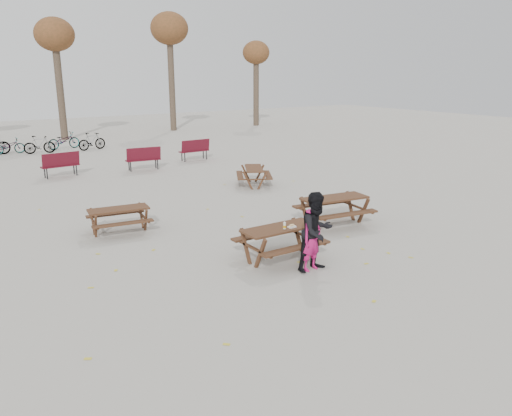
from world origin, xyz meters
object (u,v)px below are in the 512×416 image
adult (317,232)px  picnic_table_far (254,177)px  child (312,240)px  picnic_table_north (119,220)px  picnic_table_east (334,211)px  soda_bottle (284,226)px  main_picnic_table (280,235)px  food_tray (292,227)px

adult → picnic_table_far: (3.50, 7.76, -0.53)m
child → picnic_table_north: bearing=110.8°
picnic_table_east → picnic_table_north: bearing=161.1°
soda_bottle → picnic_table_far: (3.77, 6.96, -0.50)m
child → main_picnic_table: bearing=94.5°
food_tray → picnic_table_north: size_ratio=0.11×
main_picnic_table → food_tray: bearing=-40.9°
soda_bottle → adult: (0.27, -0.80, 0.03)m
adult → picnic_table_far: size_ratio=1.09×
child → soda_bottle: bearing=97.2°
child → food_tray: bearing=81.7°
food_tray → picnic_table_east: size_ratio=0.10×
soda_bottle → picnic_table_north: (-2.43, 4.16, -0.51)m
adult → picnic_table_north: 5.67m
food_tray → picnic_table_far: food_tray is taller
food_tray → picnic_table_far: (3.57, 6.97, -0.45)m
adult → picnic_table_east: bearing=38.4°
food_tray → child: child is taller
main_picnic_table → picnic_table_north: 4.69m
soda_bottle → picnic_table_north: bearing=120.3°
picnic_table_far → picnic_table_east: bearing=-159.7°
child → picnic_table_far: (3.58, 7.69, -0.34)m
picnic_table_north → food_tray: bearing=-50.2°
picnic_table_north → picnic_table_far: 6.80m
child → picnic_table_north: (-2.62, 4.89, -0.35)m
soda_bottle → child: bearing=-75.5°
main_picnic_table → food_tray: 0.34m
soda_bottle → adult: adult is taller
food_tray → soda_bottle: 0.21m
child → adult: adult is taller
child → picnic_table_east: (2.67, 2.21, -0.28)m
main_picnic_table → picnic_table_east: size_ratio=0.96×
food_tray → picnic_table_north: bearing=122.3°
picnic_table_far → food_tray: bearing=-177.4°
child → picnic_table_north: child is taller
main_picnic_table → picnic_table_north: main_picnic_table is taller
picnic_table_far → child: bearing=-175.3°
child → picnic_table_north: size_ratio=0.87×
picnic_table_far → soda_bottle: bearing=-178.8°
main_picnic_table → food_tray: food_tray is taller
food_tray → picnic_table_north: 4.95m
soda_bottle → picnic_table_north: soda_bottle is taller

